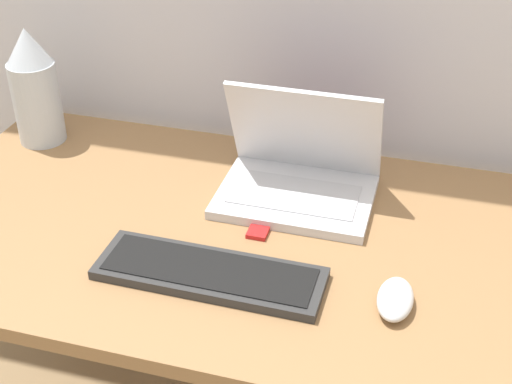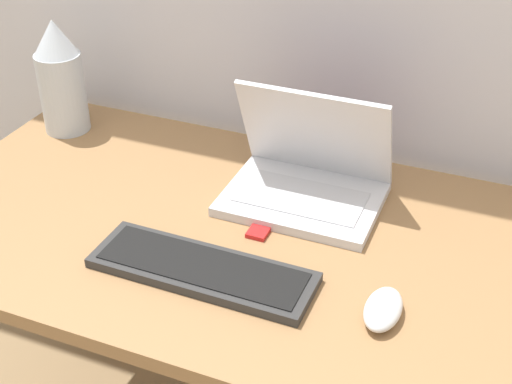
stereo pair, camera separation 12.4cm
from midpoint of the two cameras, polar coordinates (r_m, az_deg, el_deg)
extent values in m
cube|color=olive|center=(1.38, 2.79, -3.94)|extent=(1.41, 0.73, 0.03)
cylinder|color=olive|center=(2.07, -11.69, -3.14)|extent=(0.05, 0.05, 0.70)
cube|color=silver|center=(1.46, 6.17, -0.60)|extent=(0.31, 0.24, 0.02)
cube|color=#B7B7BC|center=(1.45, 6.06, -0.46)|extent=(0.26, 0.13, 0.00)
cube|color=silver|center=(1.46, 7.22, 4.58)|extent=(0.31, 0.10, 0.22)
cube|color=black|center=(1.47, 7.34, 4.90)|extent=(0.28, 0.08, 0.19)
cube|color=#2D2D2D|center=(1.27, -1.51, -6.36)|extent=(0.41, 0.13, 0.02)
cube|color=black|center=(1.26, -1.52, -6.00)|extent=(0.38, 0.11, 0.00)
ellipsoid|color=silver|center=(1.21, 13.08, -9.22)|extent=(0.06, 0.11, 0.03)
cylinder|color=silver|center=(1.74, -13.24, 7.71)|extent=(0.11, 0.11, 0.19)
cone|color=silver|center=(1.69, -13.83, 11.90)|extent=(0.10, 0.10, 0.08)
cube|color=red|center=(1.37, 3.10, -3.17)|extent=(0.04, 0.06, 0.01)
camera|label=1|loc=(0.06, -87.29, 1.75)|focal=50.00mm
camera|label=2|loc=(0.06, 92.71, -1.75)|focal=50.00mm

